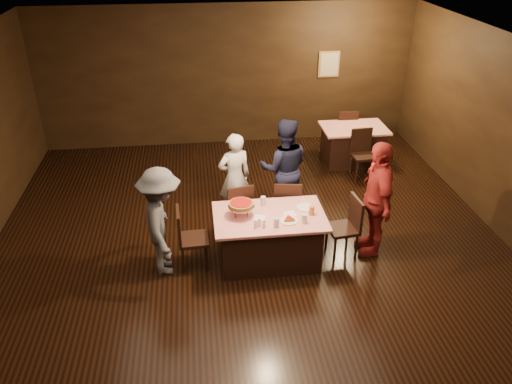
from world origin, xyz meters
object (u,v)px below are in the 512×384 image
(diner_grey_knit, at_px, (162,222))
(glass_front_left, at_px, (276,222))
(back_table, at_px, (352,145))
(chair_back_far, at_px, (345,130))
(chair_end_right, at_px, (343,228))
(diner_navy_hoodie, at_px, (284,168))
(diner_white_jacket, at_px, (235,177))
(glass_amber, at_px, (312,210))
(chair_far_left, at_px, (237,208))
(chair_far_right, at_px, (287,205))
(plate_empty, at_px, (305,207))
(glass_front_right, at_px, (304,219))
(diner_red_shirt, at_px, (376,199))
(chair_back_near, at_px, (363,155))
(glass_back, at_px, (263,201))
(main_table, at_px, (269,238))
(chair_end_left, at_px, (193,238))
(pizza_stand, at_px, (241,205))

(diner_grey_knit, xyz_separation_m, glass_front_left, (1.57, -0.25, 0.03))
(back_table, relative_size, chair_back_far, 1.37)
(chair_end_right, xyz_separation_m, diner_navy_hoodie, (-0.66, 1.30, 0.38))
(diner_white_jacket, xyz_separation_m, glass_amber, (0.99, -1.30, 0.07))
(chair_far_left, relative_size, glass_amber, 6.79)
(chair_far_right, xyz_separation_m, plate_empty, (0.15, -0.60, 0.30))
(chair_far_right, bearing_deg, glass_front_right, 101.66)
(diner_grey_knit, bearing_deg, diner_red_shirt, -93.19)
(diner_red_shirt, xyz_separation_m, plate_empty, (-1.03, 0.09, -0.12))
(glass_front_left, bearing_deg, diner_white_jacket, 105.87)
(chair_back_near, relative_size, plate_empty, 3.80)
(chair_end_right, relative_size, diner_navy_hoodie, 0.55)
(chair_end_right, height_order, glass_front_left, chair_end_right)
(glass_back, bearing_deg, main_table, -80.54)
(chair_end_right, bearing_deg, chair_back_near, 148.74)
(chair_end_left, distance_m, glass_back, 1.15)
(diner_navy_hoodie, bearing_deg, glass_amber, 103.28)
(back_table, distance_m, chair_back_far, 0.61)
(main_table, xyz_separation_m, chair_end_left, (-1.10, 0.00, 0.09))
(main_table, height_order, chair_end_left, chair_end_left)
(glass_amber, bearing_deg, chair_end_right, 5.71)
(chair_back_near, distance_m, pizza_stand, 3.56)
(diner_navy_hoodie, relative_size, glass_front_right, 12.25)
(chair_back_near, bearing_deg, glass_amber, -126.30)
(glass_back, bearing_deg, back_table, 51.54)
(main_table, height_order, chair_end_right, chair_end_right)
(plate_empty, bearing_deg, chair_back_far, 65.26)
(diner_grey_knit, height_order, glass_amber, diner_grey_knit)
(pizza_stand, bearing_deg, plate_empty, 6.01)
(pizza_stand, height_order, glass_front_right, pizza_stand)
(chair_back_near, relative_size, glass_front_right, 6.79)
(chair_far_left, relative_size, chair_back_near, 1.00)
(main_table, height_order, pizza_stand, pizza_stand)
(main_table, distance_m, glass_back, 0.55)
(glass_amber, height_order, glass_back, same)
(glass_front_left, bearing_deg, diner_navy_hoodie, 76.42)
(chair_far_right, relative_size, chair_end_left, 1.00)
(chair_far_right, bearing_deg, diner_navy_hoodie, -85.02)
(chair_far_left, distance_m, glass_front_left, 1.20)
(diner_red_shirt, distance_m, glass_amber, 0.99)
(pizza_stand, distance_m, glass_back, 0.44)
(chair_far_right, height_order, diner_grey_knit, diner_grey_knit)
(diner_red_shirt, bearing_deg, diner_navy_hoodie, -133.73)
(plate_empty, height_order, glass_front_left, glass_front_left)
(main_table, distance_m, glass_front_left, 0.55)
(glass_back, bearing_deg, chair_end_right, -14.62)
(main_table, distance_m, pizza_stand, 0.70)
(chair_end_left, bearing_deg, pizza_stand, -88.57)
(diner_grey_knit, distance_m, glass_amber, 2.12)
(back_table, relative_size, chair_far_right, 1.37)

